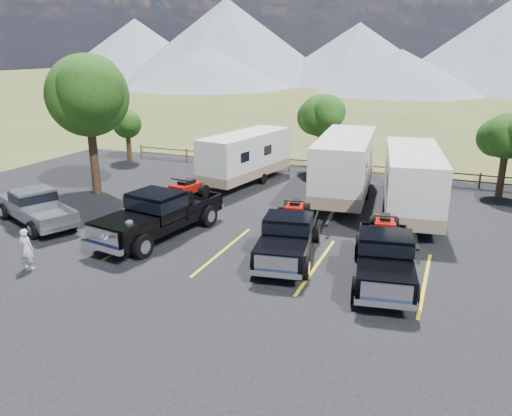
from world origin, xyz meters
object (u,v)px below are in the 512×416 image
at_px(rig_left, 161,212).
at_px(person_a, 27,249).
at_px(trailer_center, 344,167).
at_px(rig_right, 384,253).
at_px(trailer_left, 246,157).
at_px(tree_big_nw, 87,95).
at_px(person_b, 131,240).
at_px(trailer_right, 412,183).
at_px(rig_center, 289,233).
at_px(pickup_silver, 36,207).

relative_size(rig_left, person_a, 4.45).
bearing_deg(trailer_center, rig_right, -74.64).
bearing_deg(rig_left, trailer_left, 100.05).
bearing_deg(tree_big_nw, trailer_left, 37.82).
relative_size(person_a, person_b, 0.98).
height_order(tree_big_nw, trailer_right, tree_big_nw).
distance_m(rig_left, person_b, 2.79).
bearing_deg(rig_center, trailer_left, 112.17).
height_order(trailer_left, trailer_right, trailer_right).
xyz_separation_m(trailer_left, person_a, (-2.60, -14.89, -0.82)).
xyz_separation_m(tree_big_nw, rig_center, (13.22, -4.47, -4.60)).
relative_size(trailer_center, pickup_silver, 1.73).
xyz_separation_m(rig_center, trailer_left, (-6.17, 9.94, 0.67)).
bearing_deg(person_b, trailer_center, 52.32).
relative_size(tree_big_nw, rig_left, 1.10).
height_order(rig_right, trailer_center, trailer_center).
bearing_deg(rig_right, rig_left, 166.23).
bearing_deg(rig_right, trailer_center, 101.43).
bearing_deg(trailer_right, tree_big_nw, 179.10).
distance_m(tree_big_nw, trailer_center, 14.59).
height_order(trailer_left, trailer_center, trailer_center).
bearing_deg(person_a, trailer_left, -104.90).
relative_size(rig_center, pickup_silver, 1.04).
bearing_deg(person_a, rig_center, -155.58).
height_order(rig_left, rig_center, rig_left).
distance_m(tree_big_nw, person_a, 11.45).
relative_size(rig_right, trailer_right, 0.65).
xyz_separation_m(rig_left, rig_center, (5.98, -0.02, -0.15)).
bearing_deg(pickup_silver, trailer_center, 151.11).
height_order(rig_left, trailer_left, trailer_left).
height_order(rig_left, person_a, rig_left).
xyz_separation_m(trailer_center, person_b, (-5.90, -11.30, -1.04)).
relative_size(rig_right, person_b, 3.83).
height_order(rig_left, trailer_center, trailer_center).
bearing_deg(pickup_silver, rig_right, 114.86).
relative_size(tree_big_nw, trailer_center, 0.76).
xyz_separation_m(trailer_left, trailer_right, (10.16, -3.05, 0.13)).
distance_m(trailer_left, person_b, 12.71).
bearing_deg(person_a, trailer_right, -142.16).
distance_m(rig_left, person_a, 5.70).
distance_m(trailer_right, person_b, 13.63).
height_order(rig_left, person_b, rig_left).
distance_m(trailer_center, person_a, 16.30).
bearing_deg(rig_center, person_b, -163.77).
bearing_deg(tree_big_nw, person_a, -64.67).
height_order(tree_big_nw, rig_left, tree_big_nw).
bearing_deg(rig_right, trailer_left, 123.66).
xyz_separation_m(rig_center, rig_right, (3.85, -0.69, 0.01)).
relative_size(trailer_center, person_b, 6.28).
distance_m(trailer_left, trailer_center, 6.60).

